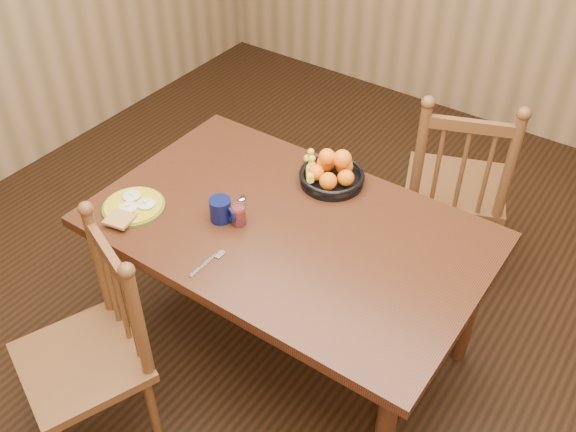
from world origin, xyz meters
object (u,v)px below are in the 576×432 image
Objects in this scene: coffee_mug at (221,210)px; chair_near at (91,354)px; dining_table at (288,241)px; fruit_bowl at (331,172)px; chair_far at (455,188)px; breakfast_plate at (133,206)px.

chair_near is at bearing -99.64° from coffee_mug.
dining_table is 0.38m from fruit_bowl.
chair_far is at bearing 59.89° from coffee_mug.
dining_table is 1.50× the size of chair_far.
chair_near reaches higher than fruit_bowl.
fruit_bowl is at bearing 92.31° from dining_table.
chair_far is 1.87m from chair_near.
dining_table is 1.59× the size of chair_near.
dining_table is 0.89m from chair_near.
coffee_mug is at bearing 101.97° from chair_near.
breakfast_plate is (-0.59, -0.29, 0.10)m from dining_table.
breakfast_plate is at bearing 30.10° from chair_far.
chair_near is 7.53× the size of coffee_mug.
dining_table is at bearing -87.69° from fruit_bowl.
dining_table is 5.40× the size of breakfast_plate.
chair_far is 0.75m from fruit_bowl.
chair_near is 3.11× the size of fruit_bowl.
dining_table is at bearing 46.95° from chair_far.
dining_table is at bearing 27.22° from coffee_mug.
chair_far reaches higher than fruit_bowl.
breakfast_plate is 2.22× the size of coffee_mug.
dining_table is at bearing 87.38° from chair_near.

